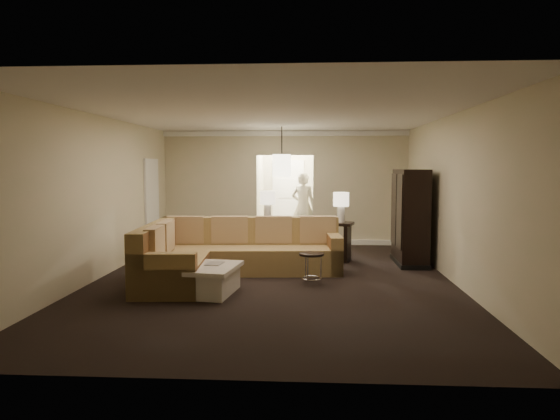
# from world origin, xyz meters

# --- Properties ---
(ground) EXTENTS (8.00, 8.00, 0.00)m
(ground) POSITION_xyz_m (0.00, 0.00, 0.00)
(ground) COLOR black
(ground) RESTS_ON ground
(wall_back) EXTENTS (6.00, 0.04, 2.80)m
(wall_back) POSITION_xyz_m (0.00, 4.00, 1.40)
(wall_back) COLOR beige
(wall_back) RESTS_ON ground
(wall_front) EXTENTS (6.00, 0.04, 2.80)m
(wall_front) POSITION_xyz_m (0.00, -4.00, 1.40)
(wall_front) COLOR beige
(wall_front) RESTS_ON ground
(wall_left) EXTENTS (0.04, 8.00, 2.80)m
(wall_left) POSITION_xyz_m (-3.00, 0.00, 1.40)
(wall_left) COLOR beige
(wall_left) RESTS_ON ground
(wall_right) EXTENTS (0.04, 8.00, 2.80)m
(wall_right) POSITION_xyz_m (3.00, 0.00, 1.40)
(wall_right) COLOR beige
(wall_right) RESTS_ON ground
(ceiling) EXTENTS (6.00, 8.00, 0.02)m
(ceiling) POSITION_xyz_m (0.00, 0.00, 2.80)
(ceiling) COLOR white
(ceiling) RESTS_ON wall_back
(crown_molding) EXTENTS (6.00, 0.10, 0.12)m
(crown_molding) POSITION_xyz_m (0.00, 3.95, 2.73)
(crown_molding) COLOR white
(crown_molding) RESTS_ON wall_back
(baseboard) EXTENTS (6.00, 0.10, 0.12)m
(baseboard) POSITION_xyz_m (0.00, 3.95, 0.06)
(baseboard) COLOR white
(baseboard) RESTS_ON ground
(side_door) EXTENTS (0.05, 0.90, 2.10)m
(side_door) POSITION_xyz_m (-2.97, 2.80, 1.05)
(side_door) COLOR white
(side_door) RESTS_ON ground
(foyer) EXTENTS (1.44, 2.02, 2.80)m
(foyer) POSITION_xyz_m (0.00, 5.34, 1.30)
(foyer) COLOR silver
(foyer) RESTS_ON ground
(sectional_sofa) EXTENTS (3.38, 2.76, 0.99)m
(sectional_sofa) POSITION_xyz_m (-0.85, 0.27, 0.40)
(sectional_sofa) COLOR brown
(sectional_sofa) RESTS_ON ground
(coffee_table) EXTENTS (1.20, 1.20, 0.45)m
(coffee_table) POSITION_xyz_m (-1.03, -0.93, 0.22)
(coffee_table) COLOR silver
(coffee_table) RESTS_ON ground
(console_table) EXTENTS (2.11, 1.02, 0.80)m
(console_table) POSITION_xyz_m (0.49, 2.00, 0.47)
(console_table) COLOR black
(console_table) RESTS_ON ground
(armoire) EXTENTS (0.56, 1.30, 1.87)m
(armoire) POSITION_xyz_m (2.59, 1.59, 0.90)
(armoire) COLOR black
(armoire) RESTS_ON ground
(drink_table) EXTENTS (0.41, 0.41, 0.51)m
(drink_table) POSITION_xyz_m (0.65, -0.23, 0.37)
(drink_table) COLOR black
(drink_table) RESTS_ON ground
(table_lamp_left) EXTENTS (0.32, 0.32, 0.61)m
(table_lamp_left) POSITION_xyz_m (-0.28, 2.22, 1.20)
(table_lamp_left) COLOR white
(table_lamp_left) RESTS_ON console_table
(table_lamp_right) EXTENTS (0.32, 0.32, 0.61)m
(table_lamp_right) POSITION_xyz_m (1.25, 1.78, 1.20)
(table_lamp_right) COLOR white
(table_lamp_right) RESTS_ON console_table
(pendant_light) EXTENTS (0.38, 0.38, 1.09)m
(pendant_light) POSITION_xyz_m (0.00, 2.70, 1.95)
(pendant_light) COLOR black
(pendant_light) RESTS_ON ceiling
(person) EXTENTS (0.83, 0.67, 1.97)m
(person) POSITION_xyz_m (0.45, 4.65, 0.99)
(person) COLOR beige
(person) RESTS_ON ground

